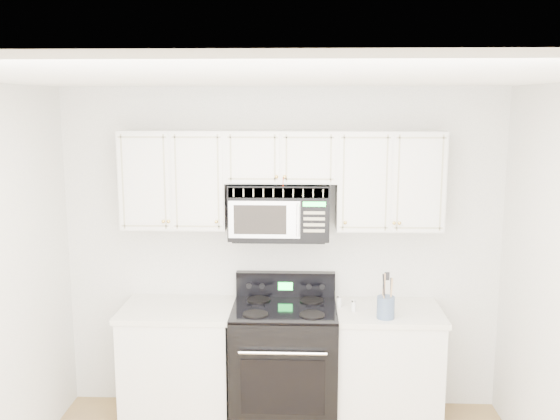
{
  "coord_description": "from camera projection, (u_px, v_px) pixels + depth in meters",
  "views": [
    {
      "loc": [
        0.17,
        -3.15,
        2.49
      ],
      "look_at": [
        0.0,
        1.3,
        1.71
      ],
      "focal_mm": 40.0,
      "sensor_mm": 36.0,
      "label": 1
    }
  ],
  "objects": [
    {
      "name": "base_cabinet_right",
      "position": [
        383.0,
        370.0,
        4.84
      ],
      "size": [
        0.86,
        0.65,
        0.92
      ],
      "color": "silver",
      "rests_on": "ground"
    },
    {
      "name": "upper_cabinets",
      "position": [
        281.0,
        175.0,
        4.76
      ],
      "size": [
        2.44,
        0.37,
        0.75
      ],
      "color": "silver",
      "rests_on": "ground"
    },
    {
      "name": "utensil_crock",
      "position": [
        386.0,
        306.0,
        4.55
      ],
      "size": [
        0.13,
        0.13,
        0.35
      ],
      "color": "#435A6F",
      "rests_on": "base_cabinet_right"
    },
    {
      "name": "shaker_pepper",
      "position": [
        354.0,
        306.0,
        4.7
      ],
      "size": [
        0.04,
        0.04,
        0.09
      ],
      "color": "silver",
      "rests_on": "base_cabinet_right"
    },
    {
      "name": "room",
      "position": [
        271.0,
        328.0,
        3.31
      ],
      "size": [
        3.51,
        3.51,
        2.61
      ],
      "color": "#A48142",
      "rests_on": "ground"
    },
    {
      "name": "shaker_salt",
      "position": [
        339.0,
        301.0,
        4.8
      ],
      "size": [
        0.04,
        0.04,
        0.09
      ],
      "color": "silver",
      "rests_on": "base_cabinet_right"
    },
    {
      "name": "range",
      "position": [
        284.0,
        363.0,
        4.84
      ],
      "size": [
        0.8,
        0.72,
        1.13
      ],
      "color": "black",
      "rests_on": "ground"
    },
    {
      "name": "microwave",
      "position": [
        279.0,
        211.0,
        4.78
      ],
      "size": [
        0.76,
        0.43,
        0.42
      ],
      "color": "black",
      "rests_on": "ground"
    },
    {
      "name": "base_cabinet_left",
      "position": [
        179.0,
        367.0,
        4.9
      ],
      "size": [
        0.86,
        0.65,
        0.92
      ],
      "color": "silver",
      "rests_on": "ground"
    }
  ]
}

